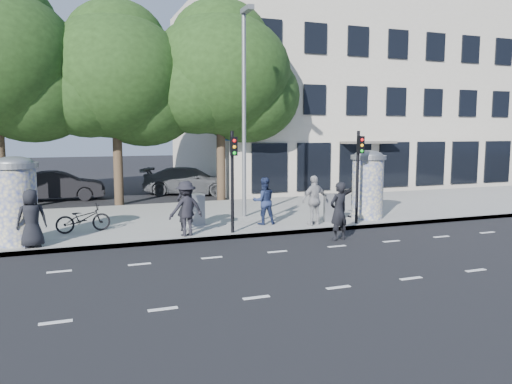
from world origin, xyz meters
name	(u,v)px	position (x,y,z in m)	size (l,w,h in m)	color
ground	(297,264)	(0.00, 0.00, 0.00)	(120.00, 120.00, 0.00)	black
sidewalk	(219,216)	(0.00, 7.50, 0.07)	(40.00, 8.00, 0.15)	gray
curb	(252,235)	(0.00, 3.55, 0.07)	(40.00, 0.10, 0.16)	slate
lane_dash_near	(338,287)	(0.00, -2.20, 0.00)	(32.00, 0.12, 0.01)	silver
lane_dash_far	(277,252)	(0.00, 1.40, 0.00)	(32.00, 0.12, 0.01)	silver
ad_column_left	(16,198)	(-7.20, 4.50, 1.54)	(1.36, 1.36, 2.65)	beige
ad_column_right	(368,183)	(5.20, 4.70, 1.54)	(1.36, 1.36, 2.65)	beige
traffic_pole_near	(233,171)	(-0.60, 3.79, 2.23)	(0.22, 0.31, 3.40)	black
traffic_pole_far	(358,167)	(4.20, 3.79, 2.23)	(0.22, 0.31, 3.40)	black
street_lamp	(244,98)	(0.80, 6.63, 4.79)	(0.25, 0.93, 8.00)	slate
tree_near_left	(115,77)	(-3.50, 12.70, 6.06)	(6.80, 6.80, 8.97)	#38281C
tree_center	(220,74)	(1.50, 12.30, 6.31)	(7.00, 7.00, 9.30)	#38281C
building	(332,96)	(12.00, 19.99, 5.99)	(20.30, 15.85, 12.00)	#BDB29E
ped_a	(32,218)	(-6.76, 3.85, 1.01)	(0.84, 0.55, 1.73)	black
ped_b	(186,207)	(-2.00, 4.71, 0.97)	(0.60, 0.39, 1.65)	black
ped_c	(264,201)	(0.92, 4.86, 1.01)	(0.84, 0.65, 1.72)	#1D2749
ped_d	(186,208)	(-2.16, 3.90, 1.05)	(1.16, 0.67, 1.79)	black
ped_e	(315,200)	(2.59, 4.10, 1.05)	(1.06, 0.60, 1.81)	#98989A
ped_f	(356,195)	(4.95, 5.08, 1.03)	(1.64, 0.59, 1.76)	black
man_road	(339,211)	(2.49, 2.17, 0.96)	(0.70, 0.46, 1.91)	black
bicycle	(83,218)	(-5.30, 5.66, 0.62)	(1.78, 0.62, 0.93)	black
cabinet_left	(196,209)	(-1.42, 5.64, 0.71)	(0.54, 0.39, 1.12)	gray
cabinet_right	(331,208)	(3.47, 4.46, 0.68)	(0.51, 0.37, 1.06)	slate
car_mid	(59,186)	(-6.25, 15.40, 0.75)	(4.52, 1.58, 1.49)	black
car_right	(190,181)	(0.59, 15.40, 0.76)	(5.20, 2.12, 1.51)	#484A4E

